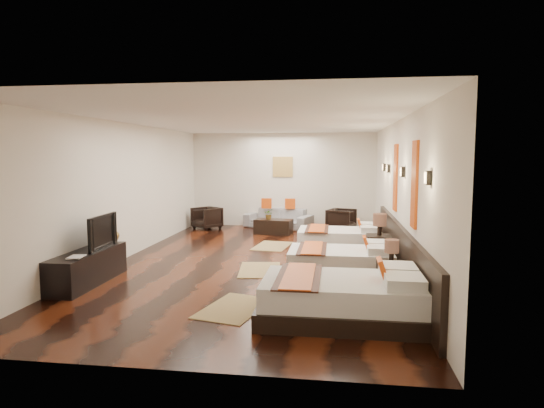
# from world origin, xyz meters

# --- Properties ---
(floor) EXTENTS (5.50, 9.50, 0.01)m
(floor) POSITION_xyz_m (0.00, 0.00, 0.00)
(floor) COLOR black
(floor) RESTS_ON ground
(ceiling) EXTENTS (5.50, 9.50, 0.01)m
(ceiling) POSITION_xyz_m (0.00, 0.00, 2.80)
(ceiling) COLOR white
(ceiling) RESTS_ON floor
(back_wall) EXTENTS (5.50, 0.01, 2.80)m
(back_wall) POSITION_xyz_m (0.00, 4.75, 1.40)
(back_wall) COLOR silver
(back_wall) RESTS_ON floor
(left_wall) EXTENTS (0.01, 9.50, 2.80)m
(left_wall) POSITION_xyz_m (-2.75, 0.00, 1.40)
(left_wall) COLOR silver
(left_wall) RESTS_ON floor
(right_wall) EXTENTS (0.01, 9.50, 2.80)m
(right_wall) POSITION_xyz_m (2.75, 0.00, 1.40)
(right_wall) COLOR silver
(right_wall) RESTS_ON floor
(headboard_panel) EXTENTS (0.08, 6.60, 0.90)m
(headboard_panel) POSITION_xyz_m (2.71, -0.80, 0.45)
(headboard_panel) COLOR black
(headboard_panel) RESTS_ON floor
(bed_near) EXTENTS (2.15, 1.35, 0.82)m
(bed_near) POSITION_xyz_m (1.70, -3.05, 0.28)
(bed_near) COLOR black
(bed_near) RESTS_ON floor
(bed_mid) EXTENTS (1.90, 1.19, 0.72)m
(bed_mid) POSITION_xyz_m (1.69, -0.85, 0.25)
(bed_mid) COLOR black
(bed_mid) RESTS_ON floor
(bed_far) EXTENTS (1.91, 1.20, 0.73)m
(bed_far) POSITION_xyz_m (1.69, 1.38, 0.25)
(bed_far) COLOR black
(bed_far) RESTS_ON floor
(nightstand_a) EXTENTS (0.42, 0.42, 0.83)m
(nightstand_a) POSITION_xyz_m (2.44, -1.73, 0.29)
(nightstand_a) COLOR black
(nightstand_a) RESTS_ON floor
(nightstand_b) EXTENTS (0.50, 0.50, 0.99)m
(nightstand_b) POSITION_xyz_m (2.44, 0.27, 0.35)
(nightstand_b) COLOR black
(nightstand_b) RESTS_ON floor
(jute_mat_near) EXTENTS (1.01, 1.34, 0.01)m
(jute_mat_near) POSITION_xyz_m (0.19, -2.83, 0.01)
(jute_mat_near) COLOR #957C4C
(jute_mat_near) RESTS_ON floor
(jute_mat_mid) EXTENTS (0.89, 1.28, 0.01)m
(jute_mat_mid) POSITION_xyz_m (0.19, -0.65, 0.01)
(jute_mat_mid) COLOR #957C4C
(jute_mat_mid) RESTS_ON floor
(jute_mat_far) EXTENTS (0.90, 1.29, 0.01)m
(jute_mat_far) POSITION_xyz_m (0.11, 1.63, 0.01)
(jute_mat_far) COLOR #957C4C
(jute_mat_far) RESTS_ON floor
(tv_console) EXTENTS (0.50, 1.80, 0.55)m
(tv_console) POSITION_xyz_m (-2.50, -1.94, 0.28)
(tv_console) COLOR black
(tv_console) RESTS_ON floor
(tv) EXTENTS (0.18, 1.00, 0.57)m
(tv) POSITION_xyz_m (-2.45, -1.68, 0.84)
(tv) COLOR black
(tv) RESTS_ON tv_console
(book) EXTENTS (0.26, 0.32, 0.03)m
(book) POSITION_xyz_m (-2.50, -2.46, 0.56)
(book) COLOR black
(book) RESTS_ON tv_console
(figurine) EXTENTS (0.36, 0.36, 0.31)m
(figurine) POSITION_xyz_m (-2.50, -1.12, 0.71)
(figurine) COLOR brown
(figurine) RESTS_ON tv_console
(sofa) EXTENTS (2.12, 1.37, 0.58)m
(sofa) POSITION_xyz_m (-0.09, 4.39, 0.29)
(sofa) COLOR gray
(sofa) RESTS_ON floor
(armchair_left) EXTENTS (0.97, 0.97, 0.64)m
(armchair_left) POSITION_xyz_m (-2.13, 3.92, 0.32)
(armchair_left) COLOR black
(armchair_left) RESTS_ON floor
(armchair_right) EXTENTS (0.90, 0.89, 0.65)m
(armchair_right) POSITION_xyz_m (1.75, 3.97, 0.33)
(armchair_right) COLOR black
(armchair_right) RESTS_ON floor
(coffee_table) EXTENTS (1.07, 0.66, 0.40)m
(coffee_table) POSITION_xyz_m (-0.09, 3.34, 0.20)
(coffee_table) COLOR black
(coffee_table) RESTS_ON floor
(table_plant) EXTENTS (0.28, 0.25, 0.29)m
(table_plant) POSITION_xyz_m (-0.22, 3.33, 0.54)
(table_plant) COLOR #2D5B1E
(table_plant) RESTS_ON coffee_table
(orange_panel_a) EXTENTS (0.04, 0.40, 1.30)m
(orange_panel_a) POSITION_xyz_m (2.73, -1.90, 1.70)
(orange_panel_a) COLOR #D86014
(orange_panel_a) RESTS_ON right_wall
(orange_panel_b) EXTENTS (0.04, 0.40, 1.30)m
(orange_panel_b) POSITION_xyz_m (2.73, 0.30, 1.70)
(orange_panel_b) COLOR #D86014
(orange_panel_b) RESTS_ON right_wall
(sconce_near) EXTENTS (0.07, 0.12, 0.18)m
(sconce_near) POSITION_xyz_m (2.70, -3.00, 1.85)
(sconce_near) COLOR black
(sconce_near) RESTS_ON right_wall
(sconce_mid) EXTENTS (0.07, 0.12, 0.18)m
(sconce_mid) POSITION_xyz_m (2.70, -0.80, 1.85)
(sconce_mid) COLOR black
(sconce_mid) RESTS_ON right_wall
(sconce_far) EXTENTS (0.07, 0.12, 0.18)m
(sconce_far) POSITION_xyz_m (2.70, 1.40, 1.85)
(sconce_far) COLOR black
(sconce_far) RESTS_ON right_wall
(sconce_lounge) EXTENTS (0.07, 0.12, 0.18)m
(sconce_lounge) POSITION_xyz_m (2.70, 2.30, 1.85)
(sconce_lounge) COLOR black
(sconce_lounge) RESTS_ON right_wall
(gold_artwork) EXTENTS (0.60, 0.04, 0.60)m
(gold_artwork) POSITION_xyz_m (0.00, 4.73, 1.80)
(gold_artwork) COLOR #AD873F
(gold_artwork) RESTS_ON back_wall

